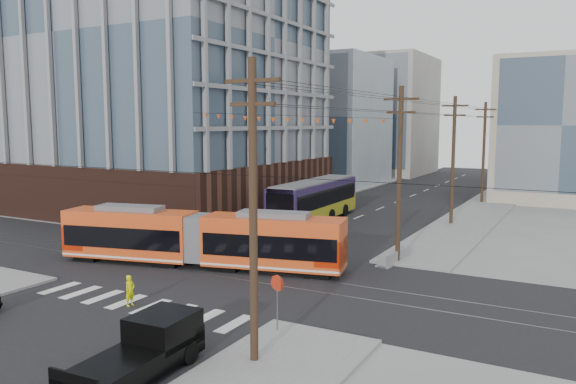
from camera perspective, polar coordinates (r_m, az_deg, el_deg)
name	(u,v)px	position (r m, az deg, el deg)	size (l,w,h in m)	color
ground	(179,289)	(30.82, -11.05, -9.60)	(160.00, 160.00, 0.00)	slate
office_building	(153,70)	(61.60, -13.57, 12.00)	(30.00, 25.00, 28.60)	#381E16
bg_bldg_nw_near	(316,121)	(82.87, 2.88, 7.19)	(18.00, 16.00, 18.00)	#8C99A5
bg_bldg_ne_near	(565,130)	(70.72, 26.31, 5.70)	(14.00, 14.00, 16.00)	gray
bg_bldg_nw_far	(381,116)	(100.24, 9.46, 7.65)	(16.00, 18.00, 20.00)	gray
utility_pole_near	(253,215)	(19.94, -3.55, -2.36)	(0.30, 0.30, 11.00)	black
utility_pole_far	(503,148)	(79.42, 21.04, 4.21)	(0.30, 0.30, 11.00)	black
streetcar	(200,239)	(34.85, -8.96, -4.69)	(17.87, 2.51, 3.44)	#D44617
city_bus	(314,200)	(50.21, 2.70, -0.85)	(2.87, 13.23, 3.75)	#22163B
pickup_truck	(135,354)	(20.57, -15.27, -15.57)	(1.96, 5.50, 1.87)	black
parked_car_silver	(217,229)	(42.82, -7.27, -3.80)	(1.59, 4.56, 1.50)	#929499
parked_car_white	(265,218)	(48.24, -2.35, -2.61)	(1.91, 4.70, 1.36)	silver
parked_car_grey	(297,206)	(54.31, 0.89, -1.47)	(2.40, 5.21, 1.45)	slate
pedestrian	(130,291)	(28.38, -15.76, -9.61)	(0.55, 0.36, 1.50)	#E2E503
stop_sign	(277,306)	(23.80, -1.10, -11.53)	(0.72, 0.72, 2.36)	#AA2511
jersey_barrier	(394,256)	(36.30, 10.76, -6.44)	(0.84, 3.75, 0.75)	slate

